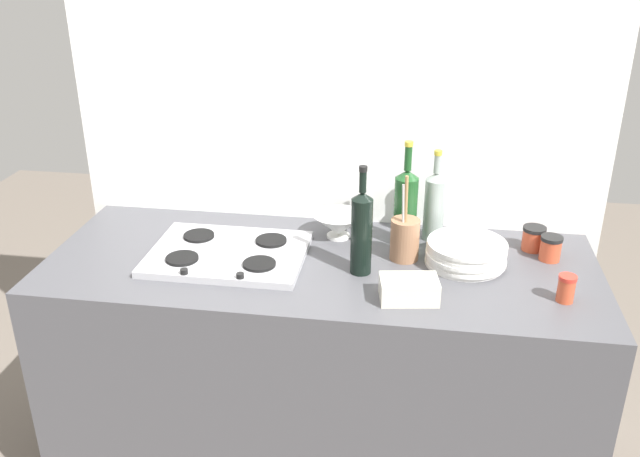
# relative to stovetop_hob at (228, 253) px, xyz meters

# --- Properties ---
(counter_block) EXTENTS (1.80, 0.70, 0.90)m
(counter_block) POSITION_rel_stovetop_hob_xyz_m (0.31, 0.01, -0.46)
(counter_block) COLOR #4C4C51
(counter_block) RESTS_ON ground
(backsplash_panel) EXTENTS (1.90, 0.06, 2.11)m
(backsplash_panel) POSITION_rel_stovetop_hob_xyz_m (0.31, 0.39, 0.14)
(backsplash_panel) COLOR white
(backsplash_panel) RESTS_ON ground
(stovetop_hob) EXTENTS (0.51, 0.39, 0.04)m
(stovetop_hob) POSITION_rel_stovetop_hob_xyz_m (0.00, 0.00, 0.00)
(stovetop_hob) COLOR #B2B2B7
(stovetop_hob) RESTS_ON counter_block
(plate_stack) EXTENTS (0.26, 0.26, 0.08)m
(plate_stack) POSITION_rel_stovetop_hob_xyz_m (0.77, 0.07, 0.03)
(plate_stack) COLOR white
(plate_stack) RESTS_ON counter_block
(wine_bottle_leftmost) EXTENTS (0.08, 0.08, 0.37)m
(wine_bottle_leftmost) POSITION_rel_stovetop_hob_xyz_m (0.57, 0.19, 0.13)
(wine_bottle_leftmost) COLOR #19471E
(wine_bottle_leftmost) RESTS_ON counter_block
(wine_bottle_mid_left) EXTENTS (0.07, 0.07, 0.32)m
(wine_bottle_mid_left) POSITION_rel_stovetop_hob_xyz_m (0.67, 0.25, 0.11)
(wine_bottle_mid_left) COLOR gray
(wine_bottle_mid_left) RESTS_ON counter_block
(wine_bottle_mid_right) EXTENTS (0.07, 0.07, 0.35)m
(wine_bottle_mid_right) POSITION_rel_stovetop_hob_xyz_m (0.44, -0.04, 0.13)
(wine_bottle_mid_right) COLOR black
(wine_bottle_mid_right) RESTS_ON counter_block
(mixing_bowl) EXTENTS (0.18, 0.18, 0.09)m
(mixing_bowl) POSITION_rel_stovetop_hob_xyz_m (0.34, 0.21, 0.03)
(mixing_bowl) COLOR white
(mixing_bowl) RESTS_ON counter_block
(butter_dish) EXTENTS (0.18, 0.13, 0.07)m
(butter_dish) POSITION_rel_stovetop_hob_xyz_m (0.60, -0.19, 0.02)
(butter_dish) COLOR silver
(butter_dish) RESTS_ON counter_block
(utensil_crock) EXTENTS (0.09, 0.09, 0.29)m
(utensil_crock) POSITION_rel_stovetop_hob_xyz_m (0.58, 0.08, 0.06)
(utensil_crock) COLOR #996B4C
(utensil_crock) RESTS_ON counter_block
(condiment_jar_front) EXTENTS (0.07, 0.07, 0.08)m
(condiment_jar_front) POSITION_rel_stovetop_hob_xyz_m (1.05, 0.14, 0.03)
(condiment_jar_front) COLOR #C64C2D
(condiment_jar_front) RESTS_ON counter_block
(condiment_jar_rear) EXTENTS (0.05, 0.05, 0.08)m
(condiment_jar_rear) POSITION_rel_stovetop_hob_xyz_m (1.05, -0.13, 0.03)
(condiment_jar_rear) COLOR #C64C2D
(condiment_jar_rear) RESTS_ON counter_block
(condiment_jar_spare) EXTENTS (0.08, 0.08, 0.08)m
(condiment_jar_spare) POSITION_rel_stovetop_hob_xyz_m (1.00, 0.21, 0.03)
(condiment_jar_spare) COLOR #C64C2D
(condiment_jar_spare) RESTS_ON counter_block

